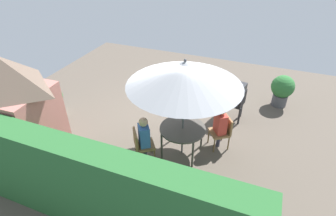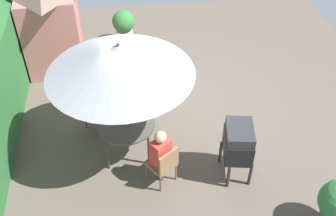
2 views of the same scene
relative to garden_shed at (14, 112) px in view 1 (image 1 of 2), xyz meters
The scene contains 12 objects.
ground_plane 3.94m from the garden_shed, 135.37° to the right, with size 11.00×11.00×0.00m, color brown.
hedge_backdrop 2.81m from the garden_shed, 160.60° to the left, with size 6.11×0.51×1.94m.
garden_shed is the anchor object (origin of this frame).
patio_table 3.93m from the garden_shed, 155.07° to the right, with size 1.15×1.15×0.79m.
patio_umbrella 3.95m from the garden_shed, 155.07° to the right, with size 2.62×2.62×2.62m.
bbq_grill 5.70m from the garden_shed, 140.08° to the right, with size 0.78×0.61×1.20m.
chair_near_shed 5.02m from the garden_shed, 152.69° to the right, with size 0.65×0.64×0.90m.
chair_far_side 2.98m from the garden_shed, 159.34° to the right, with size 0.65×0.65×0.90m.
potted_plant_by_shed 2.15m from the garden_shed, 67.92° to the right, with size 0.63×0.63×0.97m.
potted_plant_by_grill 7.65m from the garden_shed, 138.94° to the right, with size 0.73×0.73×1.05m.
person_in_red 4.90m from the garden_shed, 152.84° to the right, with size 0.39×0.42×1.26m.
person_in_blue 2.99m from the garden_shed, 158.88° to the right, with size 0.40×0.42×1.26m.
Camera 1 is at (-2.51, 6.06, 4.88)m, focal length 29.09 mm.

